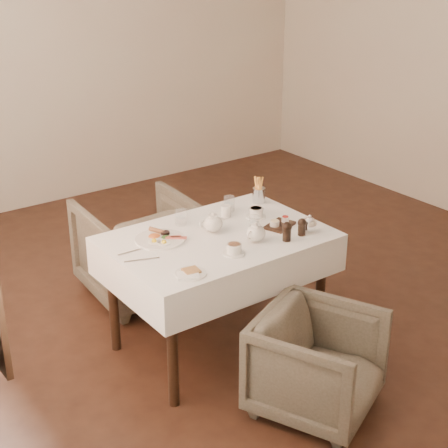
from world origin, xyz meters
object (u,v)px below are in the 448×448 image
table (217,254)px  teapot_centre (213,222)px  armchair_far (140,248)px  breakfast_plate (160,238)px  armchair_near (317,364)px

table → teapot_centre: bearing=78.5°
armchair_far → teapot_centre: 0.94m
breakfast_plate → teapot_centre: bearing=-10.8°
breakfast_plate → table: bearing=-22.0°
teapot_centre → breakfast_plate: bearing=-177.8°
armchair_near → breakfast_plate: size_ratio=2.14×
table → teapot_centre: teapot_centre is taller
armchair_far → table: bearing=96.5°
breakfast_plate → teapot_centre: teapot_centre is taller
breakfast_plate → teapot_centre: (0.32, -0.09, 0.05)m
table → breakfast_plate: size_ratio=4.37×
armchair_near → armchair_far: 1.70m
table → armchair_near: bearing=-85.1°
armchair_far → teapot_centre: (0.06, -0.81, 0.47)m
table → teapot_centre: size_ratio=8.04×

